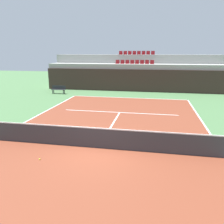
% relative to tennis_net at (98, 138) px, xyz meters
% --- Properties ---
extents(ground_plane, '(80.00, 80.00, 0.00)m').
position_rel_tennis_net_xyz_m(ground_plane, '(0.00, 0.00, -0.51)').
color(ground_plane, '#477042').
extents(court_surface, '(11.00, 24.00, 0.01)m').
position_rel_tennis_net_xyz_m(court_surface, '(0.00, 0.00, -0.50)').
color(court_surface, brown).
rests_on(court_surface, ground_plane).
extents(baseline_far, '(11.00, 0.10, 0.00)m').
position_rel_tennis_net_xyz_m(baseline_far, '(0.00, 11.95, -0.50)').
color(baseline_far, white).
rests_on(baseline_far, court_surface).
extents(service_line_far, '(8.26, 0.10, 0.00)m').
position_rel_tennis_net_xyz_m(service_line_far, '(0.00, 6.40, -0.50)').
color(service_line_far, white).
rests_on(service_line_far, court_surface).
extents(centre_service_line, '(0.10, 6.40, 0.00)m').
position_rel_tennis_net_xyz_m(centre_service_line, '(0.00, 3.20, -0.50)').
color(centre_service_line, white).
rests_on(centre_service_line, court_surface).
extents(back_wall, '(20.02, 0.30, 2.43)m').
position_rel_tennis_net_xyz_m(back_wall, '(0.00, 15.85, 0.71)').
color(back_wall, '#33231E').
rests_on(back_wall, ground_plane).
extents(stands_tier_lower, '(20.02, 2.40, 2.96)m').
position_rel_tennis_net_xyz_m(stands_tier_lower, '(0.00, 17.20, 0.97)').
color(stands_tier_lower, '#9E9E99').
rests_on(stands_tier_lower, ground_plane).
extents(stands_tier_upper, '(20.02, 2.40, 3.98)m').
position_rel_tennis_net_xyz_m(stands_tier_upper, '(0.00, 19.60, 1.48)').
color(stands_tier_upper, '#9E9E99').
rests_on(stands_tier_upper, ground_plane).
extents(seating_row_lower, '(4.42, 0.44, 0.44)m').
position_rel_tennis_net_xyz_m(seating_row_lower, '(0.00, 17.29, 2.58)').
color(seating_row_lower, maroon).
rests_on(seating_row_lower, stands_tier_lower).
extents(seating_row_upper, '(4.42, 0.44, 0.44)m').
position_rel_tennis_net_xyz_m(seating_row_upper, '(0.00, 19.69, 3.59)').
color(seating_row_upper, maroon).
rests_on(seating_row_upper, stands_tier_upper).
extents(tennis_net, '(11.08, 0.08, 1.07)m').
position_rel_tennis_net_xyz_m(tennis_net, '(0.00, 0.00, 0.00)').
color(tennis_net, black).
rests_on(tennis_net, court_surface).
extents(player_bench, '(1.50, 0.40, 0.85)m').
position_rel_tennis_net_xyz_m(player_bench, '(-7.57, 12.95, -0.00)').
color(player_bench, '#232328').
rests_on(player_bench, ground_plane).
extents(tennis_ball_0, '(0.07, 0.07, 0.07)m').
position_rel_tennis_net_xyz_m(tennis_ball_0, '(-2.03, -1.59, -0.47)').
color(tennis_ball_0, '#CCE033').
rests_on(tennis_ball_0, court_surface).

